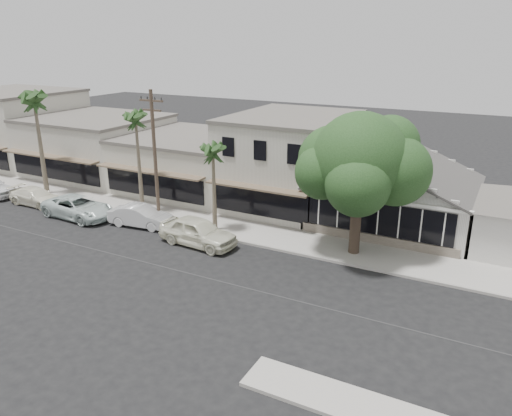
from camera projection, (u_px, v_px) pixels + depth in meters
The scene contains 16 objects.
ground at pixel (236, 285), 25.60m from camera, with size 140.00×140.00×0.00m, color black.
sidewalk_north at pixel (185, 219), 34.75m from camera, with size 90.00×3.50×0.15m, color #9E9991.
corner_shop at pixel (395, 188), 32.98m from camera, with size 10.40×8.60×5.10m.
row_building_near at pixel (291, 162), 37.16m from camera, with size 8.00×10.00×6.50m, color beige.
row_building_midnear at pixel (192, 163), 41.50m from camera, with size 10.00×10.00×4.20m, color #B4B1A2.
row_building_midfar at pixel (97, 146), 45.99m from camera, with size 11.00×10.00×5.00m, color beige.
row_building_far at pixel (16, 127), 50.54m from camera, with size 11.00×10.00×6.80m, color #B4B1A2.
utility_pole at pixel (155, 155), 32.36m from camera, with size 1.80×0.24×9.00m.
car_0 at pixel (198, 232), 30.33m from camera, with size 2.03×5.04×1.72m, color silver.
car_1 at pixel (141, 216), 33.36m from camera, with size 1.52×4.37×1.44m, color silver.
car_2 at pixel (78, 207), 34.96m from camera, with size 2.53×5.48×1.52m, color silver.
car_3 at pixel (36, 197), 37.65m from camera, with size 1.82×4.49×1.30m, color white.
shade_tree at pixel (360, 162), 27.68m from camera, with size 7.52×6.80×8.35m.
palm_east at pixel (213, 152), 30.98m from camera, with size 2.46×2.46×6.24m.
palm_mid at pixel (136, 121), 34.00m from camera, with size 2.51×2.51×7.70m.
palm_west at pixel (34, 101), 37.92m from camera, with size 2.94×2.94×8.70m.
Camera 1 is at (11.59, -19.79, 12.11)m, focal length 35.00 mm.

